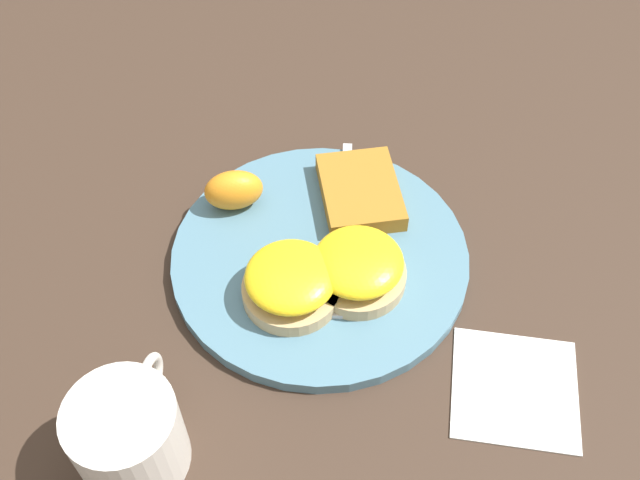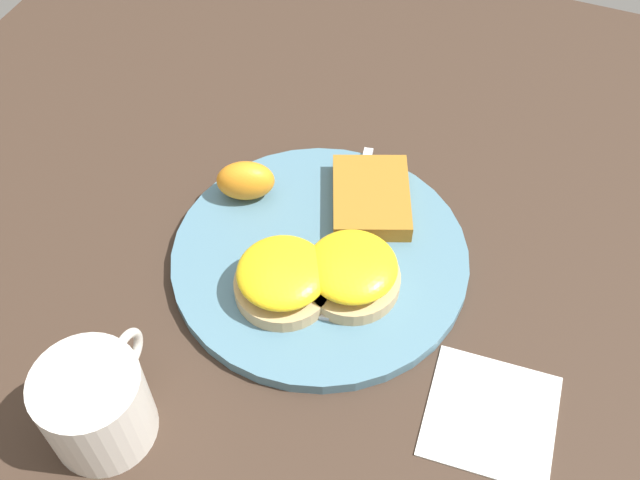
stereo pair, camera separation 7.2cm
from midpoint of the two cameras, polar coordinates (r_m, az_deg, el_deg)
ground_plane at (r=0.75m, az=2.76°, el=-1.80°), size 1.10×1.10×0.00m
plate at (r=0.74m, az=2.78°, el=-1.47°), size 0.29×0.29×0.01m
sandwich_benedict_left at (r=0.69m, az=0.11°, el=-3.10°), size 0.09×0.09×0.04m
sandwich_benedict_right at (r=0.70m, az=5.40°, el=-2.63°), size 0.09×0.09×0.04m
hashbrown_patty at (r=0.78m, az=6.58°, el=3.11°), size 0.12×0.11×0.02m
orange_wedge at (r=0.77m, az=-3.03°, el=4.38°), size 0.06×0.07×0.04m
fork at (r=0.75m, az=4.91°, el=-0.08°), size 0.23×0.06×0.00m
cup at (r=0.64m, az=-13.55°, el=-12.34°), size 0.12×0.09×0.08m
napkin at (r=0.69m, az=15.95°, el=-12.91°), size 0.12×0.12×0.00m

